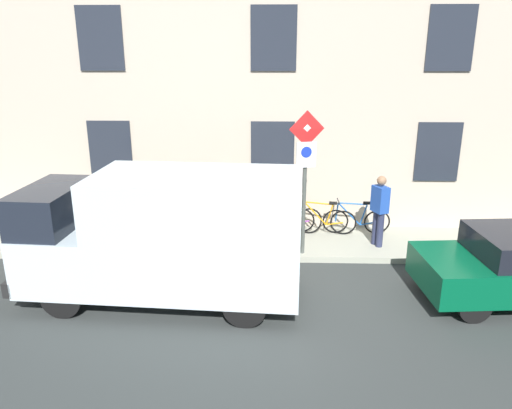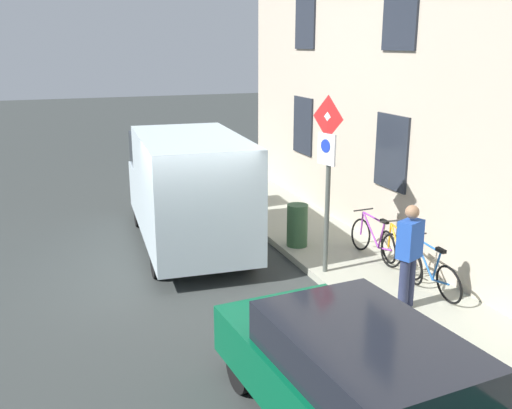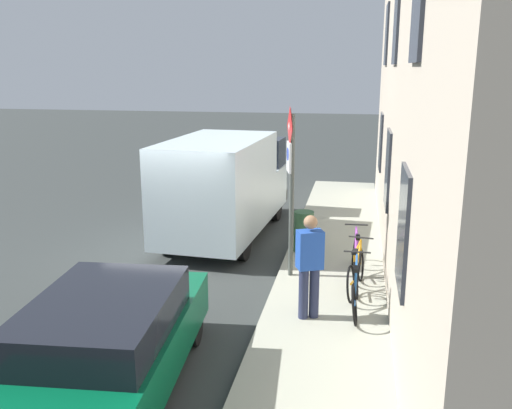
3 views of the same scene
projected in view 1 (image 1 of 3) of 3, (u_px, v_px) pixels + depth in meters
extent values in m
plane|color=#2F3433|center=(271.00, 313.00, 9.03)|extent=(80.00, 80.00, 0.00)
cube|color=#9C9D8C|center=(272.00, 242.00, 12.15)|extent=(2.06, 17.19, 0.14)
cube|color=#B9AA96|center=(273.00, 101.00, 12.44)|extent=(0.70, 15.19, 6.80)
cube|color=#232833|center=(438.00, 152.00, 12.34)|extent=(0.06, 1.10, 1.50)
cube|color=#232833|center=(273.00, 151.00, 12.46)|extent=(0.06, 1.10, 1.50)
cube|color=#232833|center=(111.00, 150.00, 12.59)|extent=(0.06, 1.10, 1.50)
cube|color=#232833|center=(451.00, 38.00, 11.51)|extent=(0.06, 1.10, 1.50)
cube|color=#232833|center=(274.00, 38.00, 11.64)|extent=(0.06, 1.10, 1.50)
cube|color=#232833|center=(100.00, 38.00, 11.76)|extent=(0.06, 1.10, 1.50)
cylinder|color=#474C47|center=(304.00, 188.00, 10.89)|extent=(0.09, 0.09, 3.13)
pyramid|color=silver|center=(307.00, 129.00, 10.41)|extent=(0.16, 0.49, 0.50)
pyramid|color=red|center=(307.00, 129.00, 10.41)|extent=(0.16, 0.55, 0.56)
cube|color=white|center=(306.00, 155.00, 10.60)|extent=(0.15, 0.44, 0.56)
cylinder|color=#1933B2|center=(306.00, 152.00, 10.55)|extent=(0.07, 0.24, 0.24)
cube|color=silver|center=(199.00, 231.00, 9.14)|extent=(2.24, 3.92, 2.18)
cube|color=silver|center=(69.00, 252.00, 9.54)|extent=(2.09, 1.53, 1.10)
cube|color=black|center=(53.00, 208.00, 9.29)|extent=(1.98, 1.10, 0.84)
cube|color=black|center=(35.00, 268.00, 9.72)|extent=(2.01, 0.29, 0.28)
cylinder|color=black|center=(62.00, 297.00, 8.84)|extent=(0.27, 0.77, 0.76)
cylinder|color=black|center=(101.00, 258.00, 10.50)|extent=(0.27, 0.77, 0.76)
cylinder|color=black|center=(245.00, 306.00, 8.53)|extent=(0.27, 0.77, 0.76)
cylinder|color=black|center=(255.00, 264.00, 10.20)|extent=(0.27, 0.77, 0.76)
cylinder|color=black|center=(474.00, 306.00, 8.68)|extent=(0.23, 0.61, 0.60)
cylinder|color=black|center=(439.00, 269.00, 10.15)|extent=(0.23, 0.61, 0.60)
torus|color=black|center=(335.00, 221.00, 12.44)|extent=(0.13, 0.66, 0.66)
torus|color=black|center=(377.00, 222.00, 12.39)|extent=(0.13, 0.66, 0.66)
cylinder|color=#1E59AA|center=(349.00, 214.00, 12.36)|extent=(0.04, 0.60, 0.60)
cylinder|color=#1E59AA|center=(353.00, 204.00, 12.27)|extent=(0.04, 0.73, 0.07)
cylinder|color=#1E59AA|center=(364.00, 215.00, 12.35)|extent=(0.04, 0.19, 0.55)
cylinder|color=#1E59AA|center=(368.00, 223.00, 12.42)|extent=(0.04, 0.43, 0.12)
cylinder|color=#1E59AA|center=(337.00, 212.00, 12.36)|extent=(0.04, 0.09, 0.50)
cube|color=black|center=(367.00, 203.00, 12.25)|extent=(0.08, 0.20, 0.06)
cylinder|color=#262626|center=(338.00, 201.00, 12.27)|extent=(0.46, 0.04, 0.03)
torus|color=black|center=(302.00, 220.00, 12.53)|extent=(0.20, 0.67, 0.66)
torus|color=black|center=(343.00, 223.00, 12.35)|extent=(0.20, 0.67, 0.66)
cylinder|color=orange|center=(315.00, 213.00, 12.41)|extent=(0.13, 0.60, 0.60)
cylinder|color=orange|center=(319.00, 203.00, 12.32)|extent=(0.14, 0.72, 0.07)
cylinder|color=orange|center=(330.00, 215.00, 12.35)|extent=(0.06, 0.19, 0.55)
cylinder|color=orange|center=(335.00, 224.00, 12.40)|extent=(0.10, 0.43, 0.12)
cylinder|color=orange|center=(303.00, 211.00, 12.45)|extent=(0.05, 0.09, 0.50)
cube|color=black|center=(333.00, 203.00, 12.25)|extent=(0.11, 0.21, 0.06)
cylinder|color=#262626|center=(304.00, 200.00, 12.36)|extent=(0.46, 0.10, 0.03)
torus|color=black|center=(268.00, 221.00, 12.46)|extent=(0.15, 0.67, 0.66)
torus|color=black|center=(309.00, 221.00, 12.48)|extent=(0.15, 0.67, 0.66)
cylinder|color=purple|center=(281.00, 213.00, 12.40)|extent=(0.07, 0.60, 0.60)
cylinder|color=purple|center=(285.00, 203.00, 12.32)|extent=(0.08, 0.73, 0.07)
cylinder|color=purple|center=(296.00, 214.00, 12.41)|extent=(0.05, 0.19, 0.55)
cylinder|color=purple|center=(301.00, 222.00, 12.49)|extent=(0.06, 0.43, 0.12)
cylinder|color=purple|center=(269.00, 212.00, 12.38)|extent=(0.04, 0.09, 0.50)
cube|color=black|center=(299.00, 202.00, 12.32)|extent=(0.09, 0.20, 0.06)
cylinder|color=#262626|center=(270.00, 201.00, 12.29)|extent=(0.46, 0.05, 0.03)
cylinder|color=#262B47|center=(376.00, 227.00, 11.76)|extent=(0.16, 0.16, 0.85)
cylinder|color=#262B47|center=(380.00, 230.00, 11.60)|extent=(0.16, 0.16, 0.85)
cube|color=#2149A7|center=(380.00, 199.00, 11.45)|extent=(0.47, 0.40, 0.62)
sphere|color=#936B4C|center=(382.00, 181.00, 11.31)|extent=(0.22, 0.22, 0.22)
cylinder|color=#2D5133|center=(238.00, 232.00, 11.37)|extent=(0.44, 0.44, 0.90)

